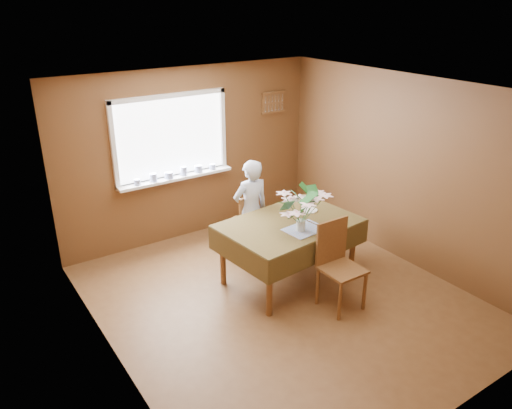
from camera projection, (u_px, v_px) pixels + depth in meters
floor at (281, 299)px, 6.02m from camera, size 4.50×4.50×0.00m
ceiling at (286, 90)px, 5.05m from camera, size 4.50×4.50×0.00m
wall_back at (191, 154)px, 7.25m from camera, size 4.00×0.00×4.00m
wall_front at (460, 298)px, 3.81m from camera, size 4.00×0.00×4.00m
wall_left at (107, 252)px, 4.50m from camera, size 0.00×4.50×4.50m
wall_right at (405, 171)px, 6.56m from camera, size 0.00×4.50×4.50m
window_assembly at (173, 152)px, 7.02m from camera, size 1.72×0.20×1.22m
spoon_rack at (273, 102)px, 7.74m from camera, size 0.44×0.05×0.33m
dining_table at (289, 229)px, 6.18m from camera, size 1.76×1.28×0.81m
chair_far at (243, 221)px, 6.92m from camera, size 0.49×0.49×0.90m
chair_near at (337, 261)px, 5.74m from camera, size 0.45×0.45×1.04m
seated_woman at (251, 210)px, 6.72m from camera, size 0.54×0.37×1.42m
flower_bouquet at (302, 207)px, 5.80m from camera, size 0.56×0.56×0.48m
side_plate at (309, 210)px, 6.47m from camera, size 0.24×0.24×0.01m
table_knife at (314, 223)px, 6.09m from camera, size 0.05×0.23×0.00m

